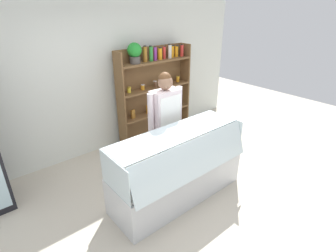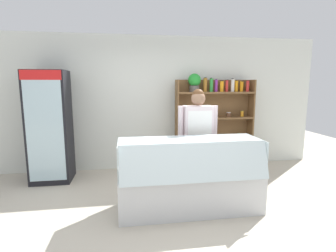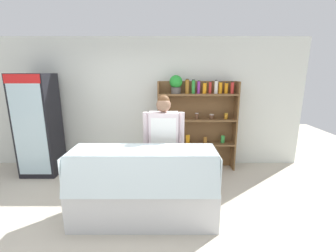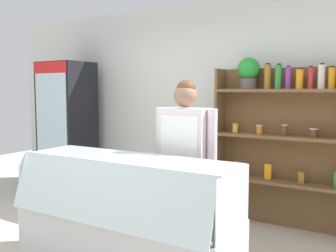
% 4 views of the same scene
% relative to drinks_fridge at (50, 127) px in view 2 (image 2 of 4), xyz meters
% --- Properties ---
extents(ground_plane, '(12.00, 12.00, 0.00)m').
position_rel_drinks_fridge_xyz_m(ground_plane, '(2.00, -1.63, -0.99)').
color(ground_plane, beige).
extents(back_wall, '(6.80, 0.10, 2.70)m').
position_rel_drinks_fridge_xyz_m(back_wall, '(2.00, 0.54, 0.36)').
color(back_wall, silver).
rests_on(back_wall, ground).
extents(drinks_fridge, '(0.68, 0.62, 1.98)m').
position_rel_drinks_fridge_xyz_m(drinks_fridge, '(0.00, 0.00, 0.00)').
color(drinks_fridge, black).
rests_on(drinks_fridge, ground).
extents(shelving_unit, '(1.59, 0.29, 1.95)m').
position_rel_drinks_fridge_xyz_m(shelving_unit, '(3.08, 0.26, 0.12)').
color(shelving_unit, brown).
rests_on(shelving_unit, ground).
extents(deli_display_case, '(1.95, 0.74, 1.01)m').
position_rel_drinks_fridge_xyz_m(deli_display_case, '(2.20, -1.49, -0.68)').
color(deli_display_case, silver).
rests_on(deli_display_case, ground).
extents(shop_clerk, '(0.64, 0.25, 1.67)m').
position_rel_drinks_fridge_xyz_m(shop_clerk, '(2.47, -0.91, 0.00)').
color(shop_clerk, '#4C4233').
rests_on(shop_clerk, ground).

